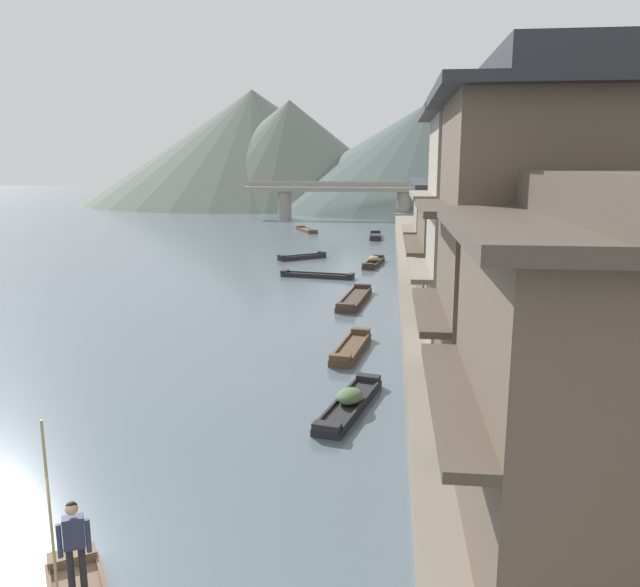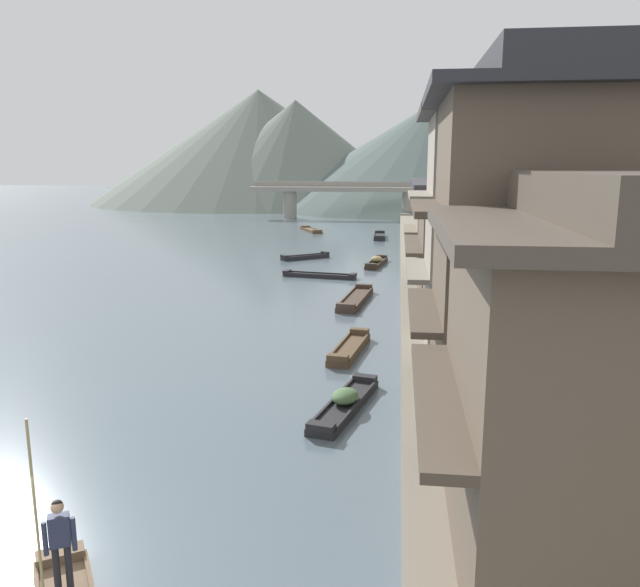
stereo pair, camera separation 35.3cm
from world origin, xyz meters
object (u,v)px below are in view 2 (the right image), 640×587
at_px(boat_midriver_drifting, 345,403).
at_px(house_waterfront_narrow, 480,237).
at_px(boatman_person, 58,536).
at_px(boat_crossing_west, 380,236).
at_px(boat_moored_nearest, 319,275).
at_px(boat_midriver_upstream, 355,299).
at_px(boat_moored_far, 349,348).
at_px(boat_upstream_distant, 311,230).
at_px(house_waterfront_second, 527,245).
at_px(house_waterfront_tall, 490,222).
at_px(boat_moored_second, 377,262).
at_px(house_waterfront_far, 459,223).
at_px(boat_moored_third, 305,257).
at_px(stone_bridge, 349,194).

xyz_separation_m(boat_midriver_drifting, house_waterfront_narrow, (5.15, 11.76, 3.67)).
height_order(boatman_person, boat_crossing_west, boatman_person).
xyz_separation_m(boat_moored_nearest, boat_midriver_upstream, (2.81, -7.10, 0.03)).
bearing_deg(boat_midriver_upstream, boat_midriver_drifting, -87.24).
bearing_deg(boat_moored_far, boat_upstream_distant, 99.79).
height_order(house_waterfront_second, house_waterfront_tall, same).
xyz_separation_m(boat_moored_second, house_waterfront_far, (4.91, -8.73, 3.67)).
distance_m(boatman_person, house_waterfront_tall, 16.46).
relative_size(boat_upstream_distant, house_waterfront_tall, 0.59).
distance_m(boat_moored_second, house_waterfront_far, 10.67).
height_order(boat_moored_third, house_waterfront_far, house_waterfront_far).
bearing_deg(boat_moored_third, house_waterfront_narrow, -59.26).
height_order(boat_moored_far, stone_bridge, stone_bridge).
distance_m(boat_midriver_drifting, boat_crossing_west, 44.54).
height_order(boat_moored_far, house_waterfront_tall, house_waterfront_tall).
height_order(boat_moored_third, boat_midriver_drifting, boat_midriver_drifting).
bearing_deg(house_waterfront_tall, stone_bridge, 98.87).
height_order(boat_upstream_distant, house_waterfront_second, house_waterfront_second).
distance_m(boat_midriver_drifting, house_waterfront_far, 19.69).
distance_m(boat_moored_third, boat_midriver_drifting, 30.38).
height_order(boat_moored_nearest, house_waterfront_tall, house_waterfront_tall).
xyz_separation_m(boat_moored_far, boat_midriver_upstream, (-0.40, 9.13, -0.00)).
distance_m(boat_moored_far, boat_midriver_upstream, 9.14).
xyz_separation_m(house_waterfront_narrow, house_waterfront_far, (-0.30, 6.96, 0.02)).
distance_m(boat_midriver_upstream, house_waterfront_second, 18.16).
xyz_separation_m(boat_midriver_drifting, house_waterfront_far, (4.85, 18.72, 3.69)).
bearing_deg(boat_midriver_drifting, house_waterfront_tall, 44.69).
distance_m(boat_midriver_upstream, house_waterfront_far, 7.72).
xyz_separation_m(boat_moored_nearest, boat_moored_third, (-2.08, 7.87, 0.03)).
bearing_deg(house_waterfront_second, boat_midriver_upstream, 107.64).
distance_m(boat_moored_nearest, boat_crossing_west, 22.76).
height_order(boat_moored_third, boat_crossing_west, boat_crossing_west).
xyz_separation_m(boat_moored_far, boat_midriver_drifting, (0.32, -5.77, 0.05)).
relative_size(boat_midriver_upstream, house_waterfront_narrow, 0.71).
relative_size(boat_midriver_drifting, boat_upstream_distant, 0.89).
relative_size(boat_crossing_west, house_waterfront_second, 0.57).
height_order(boat_moored_far, house_waterfront_second, house_waterfront_second).
bearing_deg(boat_moored_second, boat_midriver_upstream, -93.00).
xyz_separation_m(house_waterfront_tall, house_waterfront_narrow, (0.61, 7.27, -1.32)).
bearing_deg(house_waterfront_far, boat_moored_second, 119.37).
relative_size(boat_crossing_west, house_waterfront_tall, 0.57).
xyz_separation_m(boat_moored_second, house_waterfront_tall, (4.61, -22.96, 4.97)).
xyz_separation_m(boat_upstream_distant, boat_crossing_west, (7.60, -5.54, 0.04)).
xyz_separation_m(boat_moored_second, boat_midriver_drifting, (0.06, -27.45, -0.02)).
relative_size(boat_midriver_upstream, house_waterfront_tall, 0.65).
bearing_deg(boat_upstream_distant, boat_crossing_west, -36.10).
bearing_deg(house_waterfront_narrow, house_waterfront_tall, -94.79).
xyz_separation_m(boat_moored_third, boat_upstream_distant, (-2.36, 20.22, -0.02)).
distance_m(boat_moored_second, boat_moored_third, 6.05).
distance_m(boatman_person, house_waterfront_narrow, 22.92).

